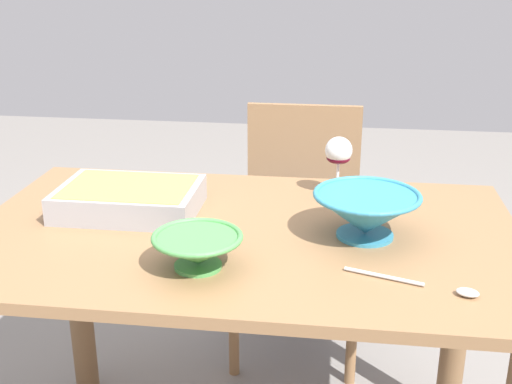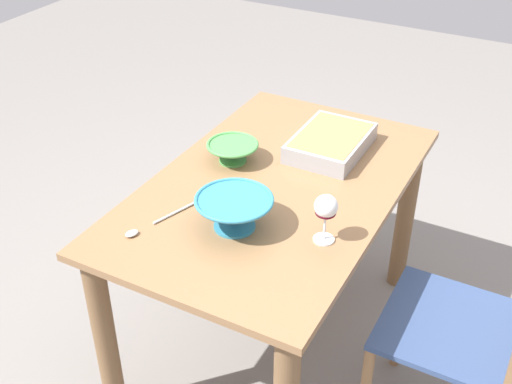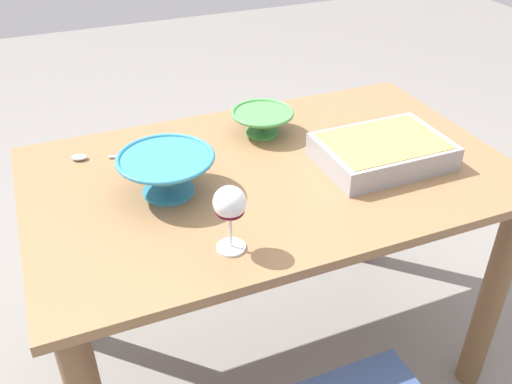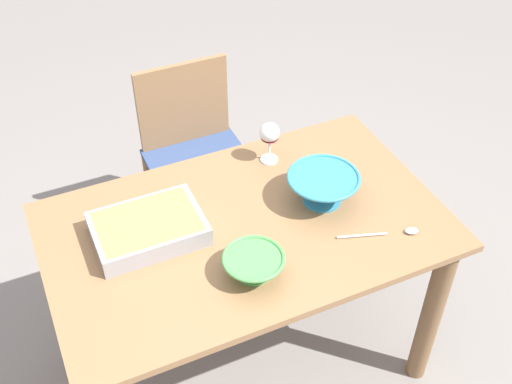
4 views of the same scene
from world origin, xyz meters
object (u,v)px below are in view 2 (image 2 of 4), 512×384
(chair, at_px, (477,330))
(dining_table, at_px, (275,220))
(wine_glass, at_px, (326,209))
(small_bowl, at_px, (234,211))
(casserole_dish, at_px, (331,142))
(mixing_bowl, at_px, (233,151))
(serving_spoon, at_px, (148,226))

(chair, bearing_deg, dining_table, -96.61)
(wine_glass, bearing_deg, small_bowl, -75.88)
(casserole_dish, bearing_deg, small_bowl, -7.69)
(mixing_bowl, bearing_deg, dining_table, 72.82)
(dining_table, bearing_deg, serving_spoon, -29.77)
(wine_glass, distance_m, small_bowl, 0.29)
(wine_glass, height_order, serving_spoon, wine_glass)
(chair, distance_m, wine_glass, 0.63)
(dining_table, relative_size, wine_glass, 8.07)
(casserole_dish, distance_m, mixing_bowl, 0.37)
(serving_spoon, bearing_deg, mixing_bowl, 176.21)
(dining_table, height_order, mixing_bowl, mixing_bowl)
(dining_table, height_order, serving_spoon, serving_spoon)
(dining_table, height_order, small_bowl, small_bowl)
(casserole_dish, height_order, small_bowl, small_bowl)
(mixing_bowl, bearing_deg, wine_glass, 59.81)
(casserole_dish, xyz_separation_m, serving_spoon, (0.72, -0.32, -0.03))
(dining_table, bearing_deg, chair, 83.39)
(chair, height_order, wine_glass, wine_glass)
(dining_table, distance_m, chair, 0.77)
(wine_glass, height_order, casserole_dish, wine_glass)
(chair, height_order, small_bowl, chair)
(dining_table, xyz_separation_m, chair, (0.09, 0.76, -0.11))
(chair, xyz_separation_m, serving_spoon, (0.33, -1.00, 0.27))
(dining_table, relative_size, small_bowl, 5.29)
(casserole_dish, height_order, mixing_bowl, mixing_bowl)
(wine_glass, relative_size, casserole_dish, 0.46)
(mixing_bowl, xyz_separation_m, small_bowl, (0.35, 0.21, 0.02))
(chair, relative_size, mixing_bowl, 4.56)
(serving_spoon, bearing_deg, wine_glass, 111.47)
(chair, xyz_separation_m, small_bowl, (0.20, -0.76, 0.33))
(serving_spoon, bearing_deg, casserole_dish, 156.27)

